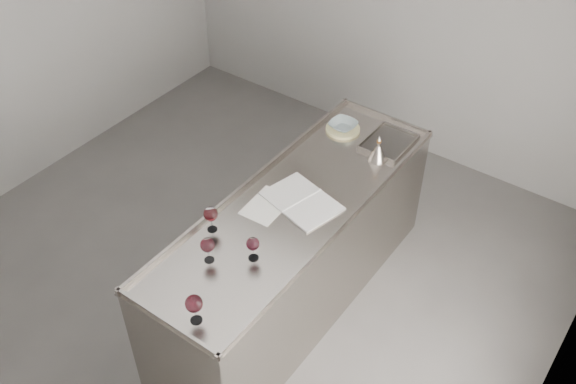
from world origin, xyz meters
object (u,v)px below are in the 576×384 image
Objects in this scene: wine_glass_middle at (208,246)px; wine_glass_right at (194,304)px; counter at (295,253)px; wine_glass_left at (211,215)px; notebook at (302,201)px; ceramic_bowl at (343,125)px; wine_funnel at (378,152)px; wine_glass_small at (253,244)px.

wine_glass_right is at bearing -57.90° from wine_glass_middle.
counter is at bearing 96.04° from wine_glass_right.
wine_glass_left reaches higher than notebook.
notebook is 2.77× the size of ceramic_bowl.
wine_funnel is at bearing 74.24° from counter.
counter is 4.42× the size of notebook.
wine_glass_left reaches higher than counter.
wine_glass_middle is 0.44m from wine_glass_right.
wine_glass_left is at bearing -118.73° from counter.
counter is 11.98× the size of wine_funnel.
wine_glass_middle reaches higher than counter.
wine_funnel is (0.32, 1.42, -0.06)m from wine_glass_middle.
wine_glass_left is at bearing -93.89° from ceramic_bowl.
wine_glass_left is 0.36m from wine_glass_small.
wine_funnel is (0.38, -0.16, 0.02)m from ceramic_bowl.
wine_glass_left is 1.30m from wine_funnel.
wine_glass_left is at bearing 173.56° from wine_glass_small.
counter is 12.23× the size of ceramic_bowl.
notebook is at bearing 95.40° from wine_glass_small.
counter is 1.24m from wine_glass_right.
wine_glass_right is at bearing -71.59° from notebook.
wine_glass_middle is 1.58m from ceramic_bowl.
wine_glass_small is (0.20, 0.17, -0.01)m from wine_glass_middle.
wine_funnel is at bearing 89.60° from notebook.
counter is at bearing 98.52° from wine_glass_small.
wine_glass_small is 1.43m from ceramic_bowl.
wine_funnel is at bearing 87.26° from wine_glass_right.
counter is 0.48m from notebook.
wine_glass_small is at bearing -79.40° from ceramic_bowl.
counter reaches higher than notebook.
notebook is 2.71× the size of wine_funnel.
ceramic_bowl is at bearing 92.27° from wine_glass_middle.
ceramic_bowl is (0.09, 1.37, -0.08)m from wine_glass_left.
wine_glass_small is 0.79× the size of wine_funnel.
wine_funnel is (0.48, 1.21, -0.06)m from wine_glass_left.
wine_glass_right is (0.23, -0.37, 0.01)m from wine_glass_middle.
wine_glass_middle is 1.07× the size of wine_glass_small.
counter is 15.10× the size of wine_glass_small.
wine_glass_small is at bearing -95.43° from wine_funnel.
wine_glass_left is at bearing 127.08° from wine_glass_middle.
wine_glass_left is 0.87× the size of wine_funnel.
wine_glass_middle is at bearing -102.73° from wine_funnel.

